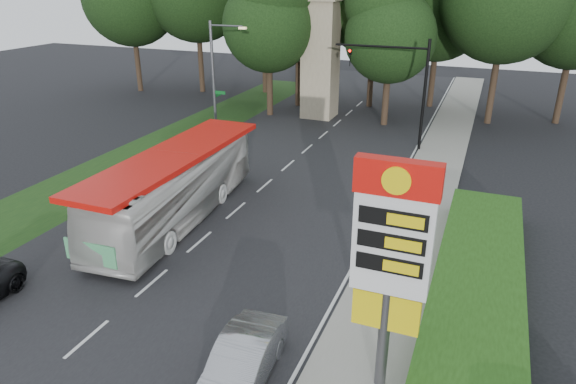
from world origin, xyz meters
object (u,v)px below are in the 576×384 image
at_px(monument, 321,53).
at_px(traffic_signal_mast, 405,79).
at_px(sedan_silver, 241,363).
at_px(streetlight_signs, 216,74).
at_px(gas_station_pylon, 391,250).
at_px(transit_bus, 176,187).

bearing_deg(monument, traffic_signal_mast, -38.00).
bearing_deg(traffic_signal_mast, sedan_silver, -90.44).
xyz_separation_m(traffic_signal_mast, monument, (-7.68, 6.00, 0.43)).
bearing_deg(streetlight_signs, gas_station_pylon, -51.04).
height_order(gas_station_pylon, sedan_silver, gas_station_pylon).
relative_size(gas_station_pylon, sedan_silver, 1.62).
xyz_separation_m(traffic_signal_mast, streetlight_signs, (-12.67, -1.99, -0.23)).
bearing_deg(gas_station_pylon, traffic_signal_mast, 99.09).
xyz_separation_m(traffic_signal_mast, sedan_silver, (-0.18, -23.34, -3.98)).
relative_size(monument, sedan_silver, 2.37).
bearing_deg(monument, gas_station_pylon, -68.20).
height_order(gas_station_pylon, streetlight_signs, streetlight_signs).
bearing_deg(gas_station_pylon, sedan_silver, -160.12).
distance_m(monument, sedan_silver, 30.61).
xyz_separation_m(gas_station_pylon, sedan_silver, (-3.70, -1.34, -3.75)).
xyz_separation_m(streetlight_signs, transit_bus, (4.81, -12.80, -2.78)).
xyz_separation_m(gas_station_pylon, traffic_signal_mast, (-3.52, 22.00, 0.22)).
bearing_deg(streetlight_signs, sedan_silver, -59.68).
relative_size(traffic_signal_mast, monument, 0.72).
height_order(gas_station_pylon, monument, monument).
distance_m(gas_station_pylon, sedan_silver, 5.44).
bearing_deg(sedan_silver, monument, 99.81).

